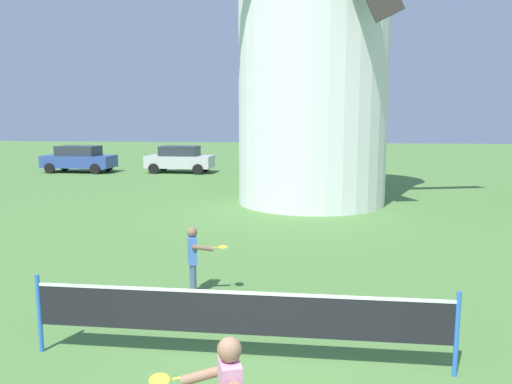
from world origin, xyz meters
name	(u,v)px	position (x,y,z in m)	size (l,w,h in m)	color
tennis_net	(238,314)	(-0.26, 2.13, 0.69)	(5.56, 0.06, 1.10)	blue
player_far	(194,256)	(-1.46, 4.63, 0.71)	(0.80, 0.40, 1.25)	slate
parked_car_blue	(79,159)	(-13.17, 23.80, 0.81)	(4.13, 1.95, 1.56)	#334C99
parked_car_silver	(180,159)	(-7.21, 24.33, 0.81)	(3.87, 1.95, 1.56)	silver
parked_car_cream	(280,160)	(-1.34, 24.43, 0.81)	(4.17, 2.11, 1.56)	silver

